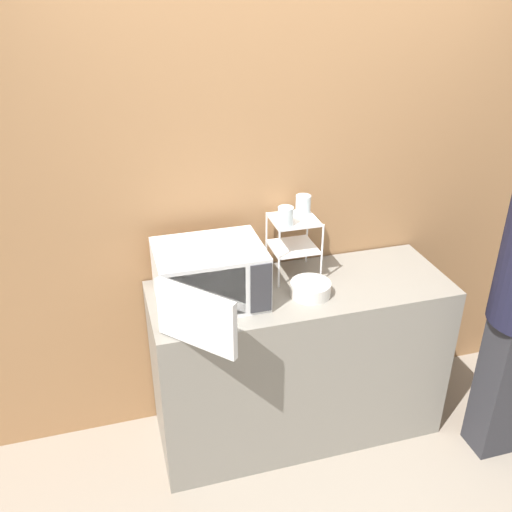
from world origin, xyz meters
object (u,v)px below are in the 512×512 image
object	(u,v)px
dish_rack	(294,235)
glass_front_left	(286,216)
microwave	(209,277)
glass_back_right	(303,204)
bowl	(311,289)

from	to	relation	value
dish_rack	glass_front_left	distance (m)	0.16
microwave	glass_back_right	distance (m)	0.61
bowl	microwave	bearing A→B (deg)	171.75
glass_back_right	bowl	world-z (taller)	glass_back_right
microwave	bowl	bearing A→B (deg)	-8.25
glass_front_left	glass_back_right	distance (m)	0.18
dish_rack	bowl	distance (m)	0.29
microwave	dish_rack	size ratio (longest dim) A/B	2.18
glass_front_left	bowl	size ratio (longest dim) A/B	0.47
dish_rack	glass_back_right	world-z (taller)	glass_back_right
dish_rack	glass_front_left	size ratio (longest dim) A/B	3.41
glass_back_right	microwave	bearing A→B (deg)	-158.90
dish_rack	glass_back_right	xyz separation A→B (m)	(0.06, 0.06, 0.14)
dish_rack	bowl	bearing A→B (deg)	-86.38
glass_front_left	glass_back_right	bearing A→B (deg)	41.29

